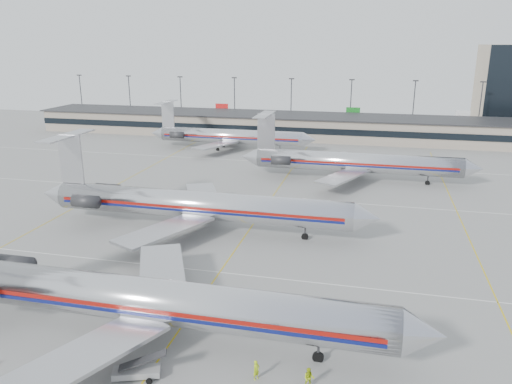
% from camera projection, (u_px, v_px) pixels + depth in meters
% --- Properties ---
extents(ground, '(260.00, 260.00, 0.00)m').
position_uv_depth(ground, '(189.00, 316.00, 48.72)').
color(ground, gray).
rests_on(ground, ground).
extents(apron_markings, '(160.00, 0.15, 0.02)m').
position_uv_depth(apron_markings, '(220.00, 272.00, 58.03)').
color(apron_markings, silver).
rests_on(apron_markings, ground).
extents(terminal, '(162.00, 17.00, 6.25)m').
position_uv_depth(terminal, '(314.00, 126.00, 139.05)').
color(terminal, gray).
rests_on(terminal, ground).
extents(light_mast_row, '(163.60, 0.40, 15.28)m').
position_uv_depth(light_mast_row, '(321.00, 101.00, 150.54)').
color(light_mast_row, '#38383D').
rests_on(light_mast_row, ground).
extents(jet_foreground, '(50.45, 29.71, 13.21)m').
position_uv_depth(jet_foreground, '(138.00, 298.00, 44.39)').
color(jet_foreground, silver).
rests_on(jet_foreground, ground).
extents(jet_second_row, '(49.92, 29.40, 13.07)m').
position_uv_depth(jet_second_row, '(193.00, 204.00, 70.24)').
color(jet_second_row, silver).
rests_on(jet_second_row, ground).
extents(jet_third_row, '(45.64, 28.07, 12.48)m').
position_uv_depth(jet_third_row, '(351.00, 162.00, 95.78)').
color(jet_third_row, silver).
rests_on(jet_third_row, ground).
extents(jet_back_row, '(42.41, 26.09, 11.60)m').
position_uv_depth(jet_back_row, '(228.00, 136.00, 123.66)').
color(jet_back_row, silver).
rests_on(jet_back_row, ground).
extents(belt_loader, '(4.55, 2.54, 2.33)m').
position_uv_depth(belt_loader, '(137.00, 371.00, 39.68)').
color(belt_loader, gray).
rests_on(belt_loader, ground).
extents(ramp_worker_near, '(0.66, 0.72, 1.65)m').
position_uv_depth(ramp_worker_near, '(256.00, 370.00, 39.43)').
color(ramp_worker_near, '#AED313').
rests_on(ramp_worker_near, ground).
extents(ramp_worker_far, '(0.88, 0.70, 1.72)m').
position_uv_depth(ramp_worker_far, '(309.00, 378.00, 38.43)').
color(ramp_worker_far, '#ADC812').
rests_on(ramp_worker_far, ground).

